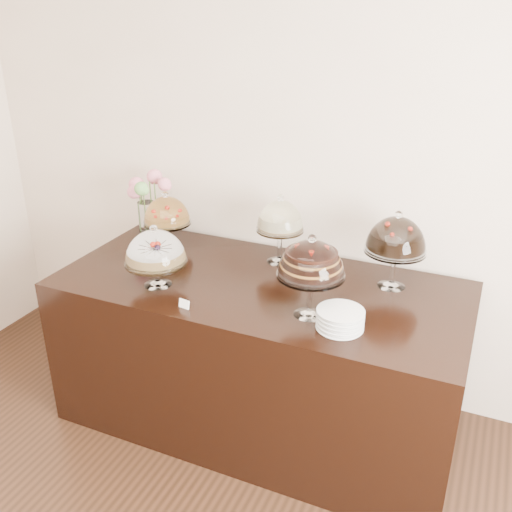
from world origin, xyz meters
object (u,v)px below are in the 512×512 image
at_px(flower_vase, 146,200).
at_px(plate_stack, 340,319).
at_px(cake_stand_choco_layer, 311,261).
at_px(display_counter, 260,353).
at_px(cake_stand_sugar_sponge, 155,250).
at_px(cake_stand_fruit_tart, 167,213).
at_px(cake_stand_dark_choco, 396,238).
at_px(cake_stand_cheesecake, 280,219).

relative_size(flower_vase, plate_stack, 1.98).
bearing_deg(cake_stand_choco_layer, plate_stack, -21.14).
distance_m(display_counter, cake_stand_sugar_sponge, 0.85).
distance_m(cake_stand_fruit_tart, plate_stack, 1.37).
bearing_deg(cake_stand_dark_choco, cake_stand_choco_layer, -123.10).
height_order(display_counter, cake_stand_cheesecake, cake_stand_cheesecake).
bearing_deg(cake_stand_choco_layer, flower_vase, 157.04).
relative_size(display_counter, cake_stand_cheesecake, 5.42).
relative_size(cake_stand_sugar_sponge, cake_stand_fruit_tart, 0.99).
bearing_deg(display_counter, cake_stand_dark_choco, 21.19).
distance_m(display_counter, cake_stand_choco_layer, 0.84).
xyz_separation_m(cake_stand_sugar_sponge, cake_stand_fruit_tart, (-0.24, 0.49, 0.01)).
bearing_deg(plate_stack, cake_stand_choco_layer, 158.86).
height_order(cake_stand_cheesecake, flower_vase, flower_vase).
bearing_deg(flower_vase, cake_stand_fruit_tart, -20.95).
height_order(cake_stand_dark_choco, flower_vase, flower_vase).
bearing_deg(cake_stand_sugar_sponge, cake_stand_fruit_tart, 115.82).
relative_size(cake_stand_fruit_tart, plate_stack, 1.61).
height_order(cake_stand_dark_choco, cake_stand_fruit_tart, cake_stand_dark_choco).
height_order(display_counter, flower_vase, flower_vase).
bearing_deg(cake_stand_cheesecake, plate_stack, -47.58).
xyz_separation_m(cake_stand_dark_choco, plate_stack, (-0.13, -0.53, -0.23)).
bearing_deg(cake_stand_cheesecake, cake_stand_sugar_sponge, -131.94).
distance_m(cake_stand_dark_choco, flower_vase, 1.58).
bearing_deg(flower_vase, cake_stand_dark_choco, -2.77).
height_order(cake_stand_sugar_sponge, cake_stand_cheesecake, cake_stand_cheesecake).
bearing_deg(cake_stand_cheesecake, flower_vase, 178.47).
distance_m(cake_stand_fruit_tart, flower_vase, 0.21).
bearing_deg(cake_stand_choco_layer, cake_stand_dark_choco, 56.90).
xyz_separation_m(cake_stand_dark_choco, cake_stand_fruit_tart, (-1.38, 0.00, -0.07)).
bearing_deg(plate_stack, display_counter, 152.17).
xyz_separation_m(cake_stand_sugar_sponge, plate_stack, (1.02, -0.04, -0.15)).
xyz_separation_m(cake_stand_choco_layer, flower_vase, (-1.27, 0.54, -0.04)).
bearing_deg(flower_vase, display_counter, -19.66).
xyz_separation_m(cake_stand_choco_layer, plate_stack, (0.17, -0.07, -0.23)).
xyz_separation_m(display_counter, cake_stand_choco_layer, (0.35, -0.21, 0.73)).
bearing_deg(cake_stand_fruit_tart, cake_stand_choco_layer, -23.31).
xyz_separation_m(display_counter, cake_stand_dark_choco, (0.65, 0.25, 0.73)).
xyz_separation_m(flower_vase, plate_stack, (1.44, -0.61, -0.20)).
bearing_deg(cake_stand_dark_choco, cake_stand_sugar_sponge, -156.92).
distance_m(cake_stand_sugar_sponge, plate_stack, 1.03).
bearing_deg(cake_stand_dark_choco, display_counter, -158.81).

